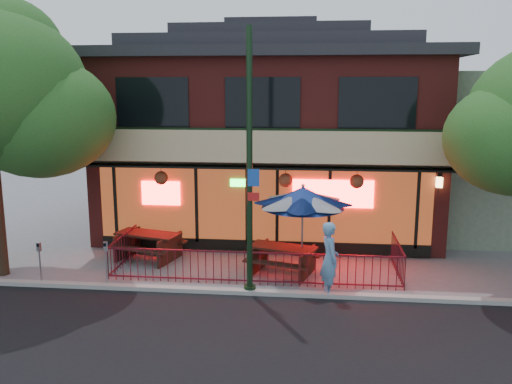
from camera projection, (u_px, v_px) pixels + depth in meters
ground at (251, 287)px, 15.10m from camera, size 80.00×80.00×0.00m
curb at (249, 292)px, 14.60m from camera, size 80.00×0.25×0.12m
restaurant_building at (272, 122)px, 21.24m from camera, size 12.96×9.49×8.05m
neighbor_building at (502, 152)px, 21.11m from camera, size 6.00×7.00×6.00m
patio_fence at (253, 260)px, 15.47m from camera, size 8.44×2.62×1.00m
street_light at (250, 179)px, 14.10m from camera, size 0.43×0.32×7.00m
picnic_table_left at (148, 242)px, 17.46m from camera, size 2.39×2.05×0.88m
picnic_table_right at (283, 256)px, 16.12m from camera, size 2.33×2.02×0.84m
patio_umbrella at (303, 197)px, 15.71m from camera, size 2.40×2.40×2.74m
pedestrian at (330, 259)px, 14.34m from camera, size 0.67×0.84×2.02m
parking_meter_near at (106, 256)px, 14.95m from camera, size 0.14×0.13×1.32m
parking_meter_far at (40, 256)px, 15.15m from camera, size 0.12×0.11×1.24m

